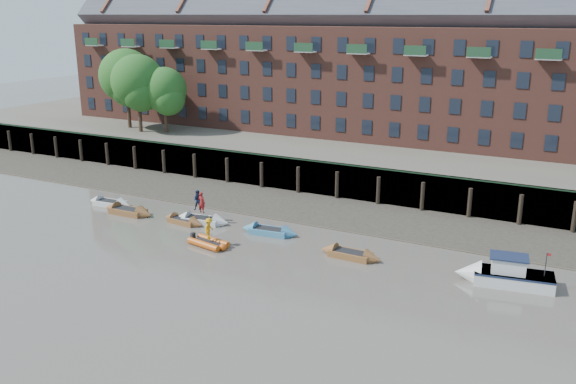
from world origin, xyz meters
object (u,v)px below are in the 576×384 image
Objects in this scene: rowboat_1 at (128,211)px; person_rib_crew at (209,229)px; rowboat_4 at (269,231)px; person_rower_b at (198,200)px; rowboat_0 at (110,203)px; rowboat_2 at (183,221)px; rib_tender at (210,243)px; motor_launch at (497,274)px; person_rower_a at (202,202)px; rowboat_6 at (350,254)px; rowboat_3 at (202,220)px.

person_rib_crew reaches higher than rowboat_1.
rowboat_4 is 6.84m from person_rower_b.
rowboat_0 is at bearing 152.15° from person_rower_b.
person_rib_crew is (3.92, -4.20, -0.46)m from person_rower_b.
rowboat_4 is at bearing -40.14° from person_rib_crew.
rowboat_4 is at bearing 13.49° from rowboat_2.
rowboat_0 is 14.19m from rib_tender.
person_rower_a is at bearing -11.01° from motor_launch.
person_rower_b is at bearing 173.73° from rowboat_4.
rowboat_6 is 0.74× the size of motor_launch.
rowboat_1 is 30.39m from motor_launch.
rowboat_6 is 14.19m from person_rower_b.
rowboat_1 reaches higher than rowboat_6.
person_rower_b is at bearing -3.05° from rowboat_0.
person_rower_b reaches higher than rowboat_6.
rib_tender is at bearing -56.96° from rowboat_3.
person_rower_a is (10.18, -0.21, 1.58)m from rowboat_0.
person_rib_crew reaches higher than rowboat_3.
rowboat_6 is at bearing -34.87° from person_rower_b.
person_rower_a reaches higher than rowboat_6.
rib_tender is at bearing 135.39° from person_rower_a.
rowboat_0 is 0.73× the size of motor_launch.
rowboat_1 is at bearing -23.76° from rowboat_0.
rowboat_3 is at bearing -59.13° from person_rower_b.
rowboat_1 is at bearing -8.81° from motor_launch.
rowboat_4 reaches higher than rowboat_6.
person_rower_a is at bearing -59.29° from person_rower_b.
rowboat_2 is 0.86× the size of rowboat_4.
rowboat_3 is 1.48× the size of rib_tender.
rowboat_2 is 24.74m from motor_launch.
rowboat_1 is 2.85× the size of person_rower_a.
rib_tender is at bearing -16.74° from rowboat_1.
rowboat_6 is (7.36, -1.53, -0.00)m from rowboat_4.
rowboat_0 is 1.36× the size of rib_tender.
person_rower_a is at bearing 142.12° from rib_tender.
rowboat_3 is at bearing -26.86° from person_rower_a.
person_rib_crew is (-2.74, -4.19, 1.10)m from rowboat_4.
rib_tender is (3.53, -3.99, -0.00)m from rowboat_3.
rowboat_2 is 2.26m from person_rower_a.
rowboat_0 reaches higher than rowboat_2.
person_rower_b is at bearing 55.61° from rowboat_2.
person_rower_b is 1.06× the size of person_rib_crew.
rowboat_6 reaches higher than rib_tender.
person_rower_b reaches higher than rowboat_4.
rowboat_4 is at bearing -12.87° from motor_launch.
person_rower_a is at bearing 176.95° from rowboat_4.
person_rower_b is at bearing -11.78° from motor_launch.
person_rower_b is (0.86, 1.01, 1.60)m from rowboat_2.
rowboat_3 is at bearing 176.21° from rowboat_4.
rowboat_1 is 7.31m from person_rower_a.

